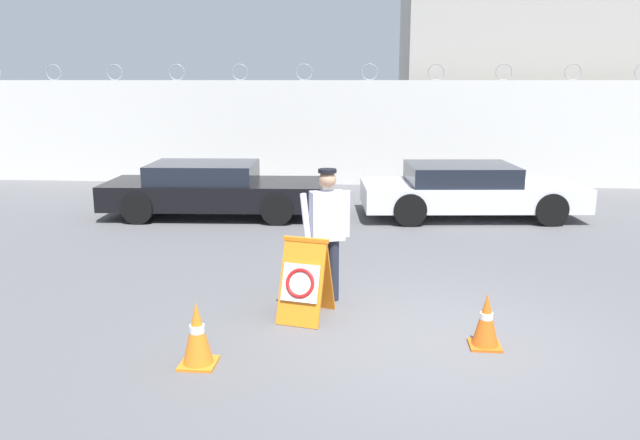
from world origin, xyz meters
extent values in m
plane|color=#5B5B5E|center=(0.00, 0.00, 0.00)|extent=(90.00, 90.00, 0.00)
cube|color=silver|center=(0.00, 11.15, 1.48)|extent=(36.00, 0.30, 2.97)
torus|color=gray|center=(-10.19, 11.15, 3.19)|extent=(0.47, 0.03, 0.47)
torus|color=gray|center=(-8.34, 11.15, 3.19)|extent=(0.47, 0.03, 0.47)
torus|color=gray|center=(-6.48, 11.15, 3.19)|extent=(0.47, 0.03, 0.47)
torus|color=gray|center=(-4.63, 11.15, 3.19)|extent=(0.47, 0.03, 0.47)
torus|color=gray|center=(-2.78, 11.15, 3.19)|extent=(0.47, 0.03, 0.47)
torus|color=gray|center=(-0.93, 11.15, 3.19)|extent=(0.47, 0.03, 0.47)
torus|color=gray|center=(0.93, 11.15, 3.19)|extent=(0.47, 0.03, 0.47)
torus|color=gray|center=(2.78, 11.15, 3.19)|extent=(0.47, 0.03, 0.47)
torus|color=gray|center=(4.63, 11.15, 3.19)|extent=(0.47, 0.03, 0.47)
cube|color=#B2ADA3|center=(4.19, 16.09, 3.13)|extent=(7.92, 7.95, 6.25)
cube|color=orange|center=(-1.65, 0.44, 0.50)|extent=(0.63, 0.51, 1.01)
cube|color=orange|center=(-1.57, 0.79, 0.50)|extent=(0.63, 0.51, 1.01)
cube|color=orange|center=(-1.61, 0.62, 1.02)|extent=(0.59, 0.19, 0.05)
cube|color=white|center=(-1.66, 0.40, 0.52)|extent=(0.50, 0.28, 0.45)
torus|color=red|center=(-1.66, 0.39, 0.52)|extent=(0.41, 0.25, 0.37)
cylinder|color=#232838|center=(-1.30, 1.26, 0.43)|extent=(0.15, 0.15, 0.87)
cylinder|color=#232838|center=(-1.47, 1.20, 0.43)|extent=(0.15, 0.15, 0.87)
cube|color=silver|center=(-1.39, 1.23, 1.20)|extent=(0.50, 0.36, 0.67)
sphere|color=tan|center=(-1.39, 1.23, 1.69)|extent=(0.23, 0.23, 0.23)
cylinder|color=silver|center=(-1.13, 1.33, 1.21)|extent=(0.09, 0.09, 0.63)
cylinder|color=silver|center=(-1.68, 1.23, 1.19)|extent=(0.21, 0.36, 0.61)
cylinder|color=black|center=(-1.39, 1.23, 1.81)|extent=(0.25, 0.25, 0.05)
cube|color=orange|center=(-2.61, -0.87, 0.01)|extent=(0.38, 0.38, 0.03)
cone|color=orange|center=(-2.61, -0.87, 0.37)|extent=(0.32, 0.32, 0.68)
cylinder|color=white|center=(-2.61, -0.87, 0.40)|extent=(0.16, 0.16, 0.10)
cube|color=orange|center=(0.52, -0.14, 0.01)|extent=(0.35, 0.35, 0.03)
cone|color=orange|center=(0.52, -0.14, 0.33)|extent=(0.30, 0.30, 0.61)
cylinder|color=white|center=(0.52, -0.14, 0.37)|extent=(0.15, 0.15, 0.09)
cylinder|color=black|center=(-2.85, 7.42, 0.34)|extent=(0.68, 0.23, 0.67)
cylinder|color=black|center=(-2.77, 5.71, 0.34)|extent=(0.68, 0.23, 0.67)
cylinder|color=black|center=(-5.80, 7.27, 0.34)|extent=(0.68, 0.23, 0.67)
cylinder|color=black|center=(-5.72, 5.57, 0.34)|extent=(0.68, 0.23, 0.67)
cube|color=black|center=(-4.29, 6.49, 0.51)|extent=(4.85, 2.05, 0.54)
cube|color=black|center=(-4.52, 6.48, 0.98)|extent=(2.36, 1.74, 0.41)
cylinder|color=black|center=(2.75, 7.94, 0.35)|extent=(0.71, 0.26, 0.69)
cylinder|color=black|center=(2.92, 6.12, 0.35)|extent=(0.71, 0.26, 0.69)
cylinder|color=black|center=(-0.18, 7.67, 0.35)|extent=(0.71, 0.26, 0.69)
cylinder|color=black|center=(-0.01, 5.84, 0.35)|extent=(0.71, 0.26, 0.69)
cube|color=silver|center=(1.37, 6.89, 0.50)|extent=(4.91, 2.38, 0.52)
cube|color=black|center=(1.14, 6.87, 0.96)|extent=(2.43, 1.96, 0.41)
camera|label=1|loc=(-0.79, -6.91, 2.98)|focal=35.00mm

